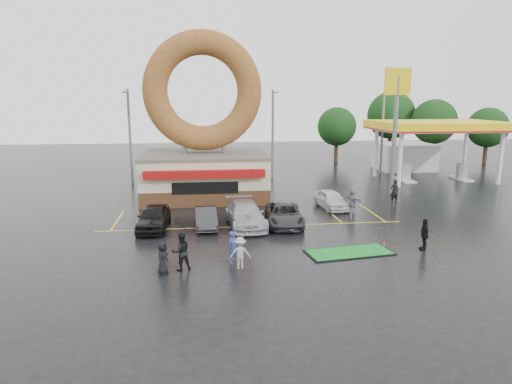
{
  "coord_description": "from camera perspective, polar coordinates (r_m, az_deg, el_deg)",
  "views": [
    {
      "loc": [
        -3.18,
        -24.95,
        8.23
      ],
      "look_at": [
        0.24,
        3.76,
        2.2
      ],
      "focal_mm": 32.0,
      "sensor_mm": 36.0,
      "label": 1
    }
  ],
  "objects": [
    {
      "name": "shell_sign",
      "position": [
        40.34,
        17.12,
        10.06
      ],
      "size": [
        2.2,
        0.36,
        10.6
      ],
      "color": "slate",
      "rests_on": "ground"
    },
    {
      "name": "person_walker_near",
      "position": [
        33.34,
        12.01,
        -1.04
      ],
      "size": [
        1.33,
        1.88,
        1.96
      ],
      "primitive_type": "imported",
      "rotation": [
        0.0,
        0.0,
        2.03
      ],
      "color": "gray",
      "rests_on": "ground"
    },
    {
      "name": "ground",
      "position": [
        26.46,
        0.45,
        -6.34
      ],
      "size": [
        120.0,
        120.0,
        0.0
      ],
      "primitive_type": "plane",
      "color": "black",
      "rests_on": "ground"
    },
    {
      "name": "dumpster",
      "position": [
        38.63,
        -13.08,
        0.16
      ],
      "size": [
        2.05,
        1.62,
        1.3
      ],
      "primitive_type": "cube",
      "rotation": [
        0.0,
        0.0,
        0.26
      ],
      "color": "#163B1D",
      "rests_on": "ground"
    },
    {
      "name": "person_hoodie",
      "position": [
        22.38,
        -2.0,
        -7.63
      ],
      "size": [
        1.04,
        0.62,
        1.59
      ],
      "primitive_type": "imported",
      "rotation": [
        0.0,
        0.0,
        3.11
      ],
      "color": "#939395",
      "rests_on": "ground"
    },
    {
      "name": "car_black",
      "position": [
        29.57,
        -12.67,
        -3.11
      ],
      "size": [
        2.07,
        4.65,
        1.55
      ],
      "primitive_type": "imported",
      "rotation": [
        0.0,
        0.0,
        -0.05
      ],
      "color": "black",
      "rests_on": "ground"
    },
    {
      "name": "tree_far_c",
      "position": [
        64.14,
        16.54,
        9.17
      ],
      "size": [
        6.3,
        6.3,
        9.0
      ],
      "color": "#332114",
      "rests_on": "ground"
    },
    {
      "name": "tree_far_d",
      "position": [
        59.6,
        10.07,
        8.05
      ],
      "size": [
        4.9,
        4.9,
        7.0
      ],
      "color": "#332114",
      "rests_on": "ground"
    },
    {
      "name": "tree_far_a",
      "position": [
        62.29,
        21.38,
        8.18
      ],
      "size": [
        5.6,
        5.6,
        8.0
      ],
      "color": "#332114",
      "rests_on": "ground"
    },
    {
      "name": "donut_shop",
      "position": [
        38.1,
        -6.53,
        6.04
      ],
      "size": [
        10.2,
        8.7,
        13.5
      ],
      "color": "#472B19",
      "rests_on": "ground"
    },
    {
      "name": "person_bystander",
      "position": [
        22.21,
        -11.59,
        -8.05
      ],
      "size": [
        0.73,
        0.89,
        1.57
      ],
      "primitive_type": "imported",
      "rotation": [
        0.0,
        0.0,
        1.23
      ],
      "color": "black",
      "rests_on": "ground"
    },
    {
      "name": "tree_far_b",
      "position": [
        63.67,
        26.99,
        7.19
      ],
      "size": [
        4.9,
        4.9,
        7.0
      ],
      "color": "#332114",
      "rests_on": "ground"
    },
    {
      "name": "car_white",
      "position": [
        34.73,
        9.35,
        -0.91
      ],
      "size": [
        2.08,
        4.23,
        1.39
      ],
      "primitive_type": "imported",
      "rotation": [
        0.0,
        0.0,
        0.11
      ],
      "color": "silver",
      "rests_on": "ground"
    },
    {
      "name": "car_grey",
      "position": [
        29.89,
        3.53,
        -2.85
      ],
      "size": [
        2.7,
        5.15,
        1.38
      ],
      "primitive_type": "imported",
      "rotation": [
        0.0,
        0.0,
        -0.08
      ],
      "color": "#2E2E30",
      "rests_on": "ground"
    },
    {
      "name": "car_silver",
      "position": [
        29.53,
        -1.36,
        -2.83
      ],
      "size": [
        2.62,
        5.56,
        1.57
      ],
      "primitive_type": "imported",
      "rotation": [
        0.0,
        0.0,
        0.08
      ],
      "color": "#ADAEB2",
      "rests_on": "ground"
    },
    {
      "name": "person_cameraman",
      "position": [
        26.66,
        20.29,
        -4.98
      ],
      "size": [
        0.57,
        1.08,
        1.75
      ],
      "primitive_type": "imported",
      "rotation": [
        0.0,
        0.0,
        -1.72
      ],
      "color": "black",
      "rests_on": "ground"
    },
    {
      "name": "streetlight_mid",
      "position": [
        46.55,
        2.12,
        7.53
      ],
      "size": [
        0.4,
        2.21,
        9.0
      ],
      "color": "slate",
      "rests_on": "ground"
    },
    {
      "name": "gas_station",
      "position": [
        51.61,
        20.04,
        6.04
      ],
      "size": [
        12.3,
        13.65,
        5.9
      ],
      "color": "silver",
      "rests_on": "ground"
    },
    {
      "name": "person_blue",
      "position": [
        23.18,
        -2.9,
        -6.89
      ],
      "size": [
        0.7,
        0.68,
        1.63
      ],
      "primitive_type": "imported",
      "rotation": [
        0.0,
        0.0,
        0.71
      ],
      "color": "navy",
      "rests_on": "ground"
    },
    {
      "name": "car_dgrey",
      "position": [
        29.44,
        -6.27,
        -3.24
      ],
      "size": [
        1.48,
        3.9,
        1.27
      ],
      "primitive_type": "imported",
      "rotation": [
        0.0,
        0.0,
        0.03
      ],
      "color": "#2B2B2D",
      "rests_on": "ground"
    },
    {
      "name": "putting_green",
      "position": [
        25.25,
        11.57,
        -7.4
      ],
      "size": [
        4.86,
        2.65,
        0.58
      ],
      "color": "black",
      "rests_on": "ground"
    },
    {
      "name": "person_blackjkt",
      "position": [
        22.41,
        -9.33,
        -7.36
      ],
      "size": [
        1.08,
        0.95,
        1.88
      ],
      "primitive_type": "imported",
      "rotation": [
        0.0,
        0.0,
        3.44
      ],
      "color": "black",
      "rests_on": "ground"
    },
    {
      "name": "streetlight_right",
      "position": [
        50.75,
        15.56,
        7.46
      ],
      "size": [
        0.4,
        2.21,
        9.0
      ],
      "color": "slate",
      "rests_on": "ground"
    },
    {
      "name": "streetlight_left",
      "position": [
        45.51,
        -15.51,
        7.01
      ],
      "size": [
        0.4,
        2.21,
        9.0
      ],
      "color": "slate",
      "rests_on": "ground"
    },
    {
      "name": "person_walker_far",
      "position": [
        37.56,
        16.91,
        0.06
      ],
      "size": [
        0.7,
        0.48,
        1.86
      ],
      "primitive_type": "imported",
      "rotation": [
        0.0,
        0.0,
        3.19
      ],
      "color": "black",
      "rests_on": "ground"
    }
  ]
}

